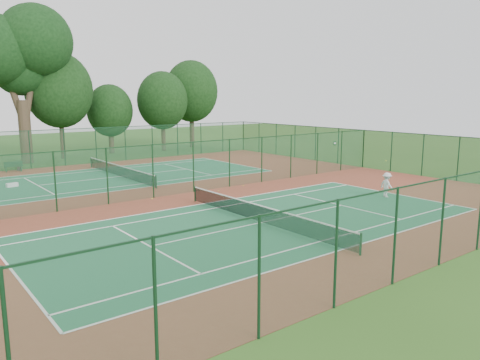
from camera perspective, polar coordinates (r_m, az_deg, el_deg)
name	(u,v)px	position (r m, az deg, el deg)	size (l,w,h in m)	color
ground	(174,195)	(31.76, -7.99, -1.78)	(120.00, 120.00, 0.00)	#2E581B
red_pad	(174,195)	(31.76, -7.99, -1.77)	(40.00, 36.00, 0.01)	brown
court_near	(261,223)	(24.56, 2.56, -5.22)	(23.77, 10.97, 0.01)	#1E5F3A
court_far	(120,177)	(39.70, -14.47, 0.41)	(23.77, 10.97, 0.01)	#206742
fence_north	(81,146)	(47.82, -18.86, 3.92)	(40.00, 0.09, 3.50)	#1A502E
fence_south	(420,228)	(18.43, 21.08, -5.53)	(40.00, 0.09, 3.50)	#194B2F
fence_east	(363,149)	(44.75, 14.80, 3.73)	(0.09, 36.00, 3.50)	#1C5533
fence_divider	(174,169)	(31.45, -8.07, 1.36)	(40.00, 0.09, 3.50)	#194D2C
tennis_net_near	(261,213)	(24.42, 2.57, -4.02)	(0.10, 12.90, 0.97)	#13361B
tennis_net_far	(119,170)	(39.62, -14.50, 1.17)	(0.10, 12.90, 0.97)	#12341E
player_near	(387,185)	(31.95, 17.46, -0.57)	(1.05, 0.60, 1.63)	silver
trash_bin	(19,166)	(46.08, -25.32, 1.55)	(0.43, 0.43, 0.77)	slate
bench	(13,166)	(45.37, -25.90, 1.50)	(1.53, 0.64, 0.91)	#12331A
kit_bag	(12,185)	(37.88, -26.02, -0.54)	(0.79, 0.30, 0.30)	white
stray_ball_a	(243,185)	(34.50, 0.40, -0.65)	(0.07, 0.07, 0.07)	gold
stray_ball_b	(219,191)	(32.58, -2.64, -1.32)	(0.06, 0.06, 0.06)	#B0C52D
stray_ball_c	(152,199)	(30.56, -10.66, -2.25)	(0.07, 0.07, 0.07)	#CBDA32
big_tree	(19,51)	(50.92, -25.30, 14.08)	(9.95, 7.28, 15.28)	#3E3022
evergreen_row	(66,157)	(54.07, -20.43, 2.61)	(39.00, 5.00, 12.00)	black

